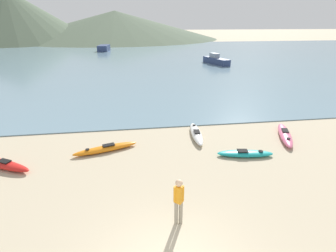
{
  "coord_description": "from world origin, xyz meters",
  "views": [
    {
      "loc": [
        -0.84,
        -5.01,
        6.33
      ],
      "look_at": [
        1.25,
        9.31,
        0.5
      ],
      "focal_mm": 28.0,
      "sensor_mm": 36.0,
      "label": 1
    }
  ],
  "objects_px": {
    "moored_boat_1": "(104,48)",
    "kayak_on_sand_3": "(245,153)",
    "kayak_on_sand_1": "(196,134)",
    "person_near_foreground": "(179,199)",
    "moored_boat_0": "(216,60)",
    "kayak_on_sand_2": "(285,135)",
    "kayak_on_sand_0": "(3,164)",
    "kayak_on_sand_4": "(106,148)"
  },
  "relations": [
    {
      "from": "moored_boat_0",
      "to": "moored_boat_1",
      "type": "distance_m",
      "value": 28.99
    },
    {
      "from": "kayak_on_sand_1",
      "to": "kayak_on_sand_4",
      "type": "relative_size",
      "value": 0.96
    },
    {
      "from": "kayak_on_sand_0",
      "to": "person_near_foreground",
      "type": "bearing_deg",
      "value": -32.64
    },
    {
      "from": "moored_boat_0",
      "to": "kayak_on_sand_2",
      "type": "bearing_deg",
      "value": -99.62
    },
    {
      "from": "person_near_foreground",
      "to": "moored_boat_1",
      "type": "distance_m",
      "value": 55.6
    },
    {
      "from": "kayak_on_sand_1",
      "to": "moored_boat_0",
      "type": "relative_size",
      "value": 0.57
    },
    {
      "from": "kayak_on_sand_2",
      "to": "person_near_foreground",
      "type": "xyz_separation_m",
      "value": [
        -7.4,
        -5.96,
        0.8
      ]
    },
    {
      "from": "kayak_on_sand_4",
      "to": "moored_boat_0",
      "type": "distance_m",
      "value": 31.12
    },
    {
      "from": "kayak_on_sand_0",
      "to": "kayak_on_sand_3",
      "type": "bearing_deg",
      "value": -2.82
    },
    {
      "from": "moored_boat_1",
      "to": "moored_boat_0",
      "type": "bearing_deg",
      "value": -49.69
    },
    {
      "from": "kayak_on_sand_1",
      "to": "kayak_on_sand_4",
      "type": "distance_m",
      "value": 5.26
    },
    {
      "from": "kayak_on_sand_0",
      "to": "moored_boat_1",
      "type": "xyz_separation_m",
      "value": [
        0.63,
        50.45,
        0.5
      ]
    },
    {
      "from": "kayak_on_sand_0",
      "to": "person_near_foreground",
      "type": "relative_size",
      "value": 1.8
    },
    {
      "from": "moored_boat_0",
      "to": "moored_boat_1",
      "type": "relative_size",
      "value": 1.15
    },
    {
      "from": "kayak_on_sand_4",
      "to": "person_near_foreground",
      "type": "distance_m",
      "value": 6.41
    },
    {
      "from": "kayak_on_sand_4",
      "to": "moored_boat_0",
      "type": "height_order",
      "value": "moored_boat_0"
    },
    {
      "from": "moored_boat_1",
      "to": "kayak_on_sand_3",
      "type": "bearing_deg",
      "value": -77.9
    },
    {
      "from": "moored_boat_0",
      "to": "kayak_on_sand_0",
      "type": "bearing_deg",
      "value": -124.37
    },
    {
      "from": "kayak_on_sand_1",
      "to": "kayak_on_sand_2",
      "type": "height_order",
      "value": "kayak_on_sand_2"
    },
    {
      "from": "moored_boat_0",
      "to": "kayak_on_sand_3",
      "type": "bearing_deg",
      "value": -105.13
    },
    {
      "from": "kayak_on_sand_1",
      "to": "kayak_on_sand_3",
      "type": "bearing_deg",
      "value": -55.76
    },
    {
      "from": "kayak_on_sand_3",
      "to": "moored_boat_0",
      "type": "height_order",
      "value": "moored_boat_0"
    },
    {
      "from": "kayak_on_sand_4",
      "to": "moored_boat_0",
      "type": "xyz_separation_m",
      "value": [
        14.79,
        27.37,
        0.46
      ]
    },
    {
      "from": "kayak_on_sand_4",
      "to": "person_near_foreground",
      "type": "height_order",
      "value": "person_near_foreground"
    },
    {
      "from": "kayak_on_sand_3",
      "to": "kayak_on_sand_4",
      "type": "distance_m",
      "value": 7.14
    },
    {
      "from": "kayak_on_sand_1",
      "to": "kayak_on_sand_3",
      "type": "xyz_separation_m",
      "value": [
        1.84,
        -2.71,
        -0.04
      ]
    },
    {
      "from": "kayak_on_sand_0",
      "to": "kayak_on_sand_4",
      "type": "height_order",
      "value": "kayak_on_sand_0"
    },
    {
      "from": "kayak_on_sand_3",
      "to": "moored_boat_1",
      "type": "distance_m",
      "value": 52.19
    },
    {
      "from": "kayak_on_sand_3",
      "to": "kayak_on_sand_4",
      "type": "bearing_deg",
      "value": 167.51
    },
    {
      "from": "kayak_on_sand_3",
      "to": "kayak_on_sand_4",
      "type": "relative_size",
      "value": 0.85
    },
    {
      "from": "kayak_on_sand_1",
      "to": "person_near_foreground",
      "type": "xyz_separation_m",
      "value": [
        -2.33,
        -6.87,
        0.8
      ]
    },
    {
      "from": "person_near_foreground",
      "to": "moored_boat_0",
      "type": "bearing_deg",
      "value": 70.07
    },
    {
      "from": "kayak_on_sand_4",
      "to": "moored_boat_1",
      "type": "height_order",
      "value": "moored_boat_1"
    },
    {
      "from": "kayak_on_sand_0",
      "to": "kayak_on_sand_3",
      "type": "height_order",
      "value": "kayak_on_sand_0"
    },
    {
      "from": "kayak_on_sand_2",
      "to": "moored_boat_0",
      "type": "height_order",
      "value": "moored_boat_0"
    },
    {
      "from": "kayak_on_sand_2",
      "to": "kayak_on_sand_3",
      "type": "relative_size",
      "value": 1.21
    },
    {
      "from": "kayak_on_sand_1",
      "to": "kayak_on_sand_4",
      "type": "xyz_separation_m",
      "value": [
        -5.13,
        -1.16,
        -0.03
      ]
    },
    {
      "from": "kayak_on_sand_0",
      "to": "kayak_on_sand_4",
      "type": "relative_size",
      "value": 0.92
    },
    {
      "from": "kayak_on_sand_2",
      "to": "moored_boat_1",
      "type": "distance_m",
      "value": 51.23
    },
    {
      "from": "kayak_on_sand_1",
      "to": "kayak_on_sand_2",
      "type": "bearing_deg",
      "value": -10.22
    },
    {
      "from": "moored_boat_0",
      "to": "kayak_on_sand_4",
      "type": "bearing_deg",
      "value": -118.38
    },
    {
      "from": "kayak_on_sand_0",
      "to": "kayak_on_sand_3",
      "type": "xyz_separation_m",
      "value": [
        11.57,
        -0.57,
        -0.04
      ]
    }
  ]
}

